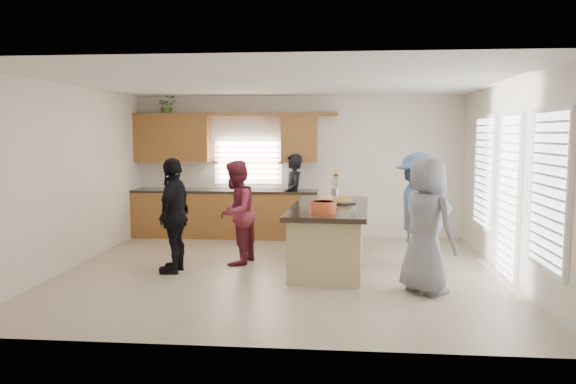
# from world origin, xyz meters

# --- Properties ---
(floor) EXTENTS (6.50, 6.50, 0.00)m
(floor) POSITION_xyz_m (0.00, 0.00, 0.00)
(floor) COLOR tan
(floor) RESTS_ON ground
(room_shell) EXTENTS (6.52, 6.02, 2.81)m
(room_shell) POSITION_xyz_m (0.00, 0.00, 1.90)
(room_shell) COLOR silver
(room_shell) RESTS_ON ground
(back_cabinetry) EXTENTS (4.08, 0.66, 2.46)m
(back_cabinetry) POSITION_xyz_m (-1.47, 2.73, 0.91)
(back_cabinetry) COLOR brown
(back_cabinetry) RESTS_ON ground
(right_wall_glazing) EXTENTS (0.06, 4.00, 2.25)m
(right_wall_glazing) POSITION_xyz_m (3.22, -0.13, 1.34)
(right_wall_glazing) COLOR white
(right_wall_glazing) RESTS_ON ground
(island) EXTENTS (1.28, 2.75, 0.95)m
(island) POSITION_xyz_m (0.70, 0.46, 0.45)
(island) COLOR tan
(island) RESTS_ON ground
(platter_front) EXTENTS (0.40, 0.40, 0.16)m
(platter_front) POSITION_xyz_m (0.63, 0.08, 0.98)
(platter_front) COLOR black
(platter_front) RESTS_ON island
(platter_mid) EXTENTS (0.44, 0.44, 0.18)m
(platter_mid) POSITION_xyz_m (0.89, 0.70, 0.98)
(platter_mid) COLOR black
(platter_mid) RESTS_ON island
(platter_back) EXTENTS (0.33, 0.33, 0.13)m
(platter_back) POSITION_xyz_m (0.63, 0.94, 0.98)
(platter_back) COLOR black
(platter_back) RESTS_ON island
(salad_bowl) EXTENTS (0.37, 0.37, 0.17)m
(salad_bowl) POSITION_xyz_m (0.62, -0.42, 1.04)
(salad_bowl) COLOR #D45326
(salad_bowl) RESTS_ON island
(clear_cup) EXTENTS (0.07, 0.07, 0.10)m
(clear_cup) POSITION_xyz_m (1.05, -0.34, 1.00)
(clear_cup) COLOR white
(clear_cup) RESTS_ON island
(plate_stack) EXTENTS (0.19, 0.19, 0.05)m
(plate_stack) POSITION_xyz_m (0.62, 1.36, 0.97)
(plate_stack) COLOR #B18AC9
(plate_stack) RESTS_ON island
(flower_vase) EXTENTS (0.14, 0.14, 0.42)m
(flower_vase) POSITION_xyz_m (0.77, 1.60, 1.16)
(flower_vase) COLOR silver
(flower_vase) RESTS_ON island
(potted_plant) EXTENTS (0.44, 0.41, 0.40)m
(potted_plant) POSITION_xyz_m (-2.59, 2.82, 2.60)
(potted_plant) COLOR #406F2C
(potted_plant) RESTS_ON back_cabinetry
(woman_left_back) EXTENTS (0.56, 0.70, 1.66)m
(woman_left_back) POSITION_xyz_m (-0.05, 2.60, 0.83)
(woman_left_back) COLOR black
(woman_left_back) RESTS_ON ground
(woman_left_mid) EXTENTS (0.77, 0.90, 1.64)m
(woman_left_mid) POSITION_xyz_m (-0.78, 0.44, 0.82)
(woman_left_mid) COLOR maroon
(woman_left_mid) RESTS_ON ground
(woman_left_front) EXTENTS (0.48, 1.02, 1.71)m
(woman_left_front) POSITION_xyz_m (-1.59, -0.16, 0.85)
(woman_left_front) COLOR black
(woman_left_front) RESTS_ON ground
(woman_right_back) EXTENTS (0.71, 1.18, 1.78)m
(woman_right_back) POSITION_xyz_m (2.04, 0.44, 0.89)
(woman_right_back) COLOR #3E5C87
(woman_right_back) RESTS_ON ground
(woman_right_front) EXTENTS (0.98, 1.04, 1.78)m
(woman_right_front) POSITION_xyz_m (1.97, -0.93, 0.89)
(woman_right_front) COLOR slate
(woman_right_front) RESTS_ON ground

